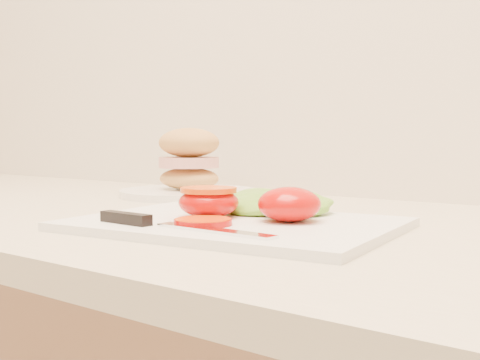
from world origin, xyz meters
The scene contains 8 objects.
cutting_board centered at (-0.39, 1.59, 0.94)m, with size 0.35×0.26×0.01m, color white.
tomato_half_dome centered at (-0.33, 1.62, 0.96)m, with size 0.07×0.07×0.04m, color #BA0A09.
tomato_half_cut centered at (-0.43, 1.59, 0.96)m, with size 0.07×0.07×0.04m.
tomato_slice_0 centered at (-0.39, 1.54, 0.94)m, with size 0.06×0.06×0.01m, color #DA590B.
lettuce_leaf_0 centered at (-0.41, 1.66, 0.95)m, with size 0.13×0.09×0.02m, color #78C734.
lettuce_leaf_1 centered at (-0.37, 1.67, 0.95)m, with size 0.11×0.08×0.02m, color #78C734.
knife centered at (-0.42, 1.50, 0.94)m, with size 0.22×0.03×0.01m.
sandwich_plate centered at (-0.69, 1.84, 0.97)m, with size 0.25×0.25×0.12m.
Camera 1 is at (0.03, 1.06, 1.03)m, focal length 45.00 mm.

